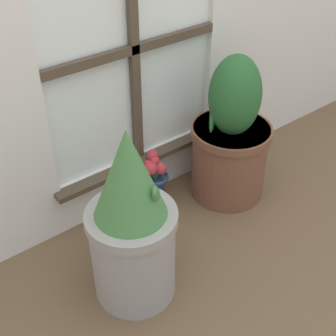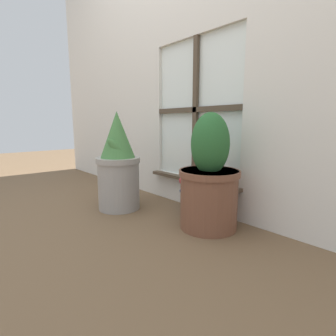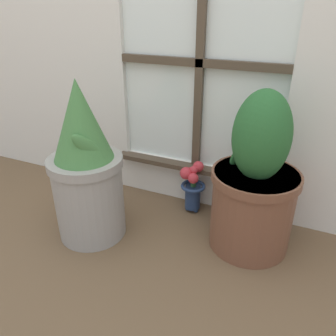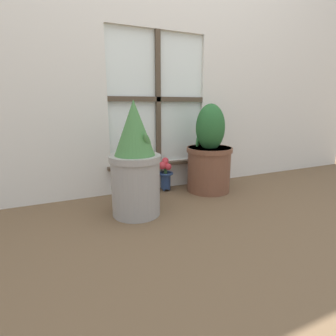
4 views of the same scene
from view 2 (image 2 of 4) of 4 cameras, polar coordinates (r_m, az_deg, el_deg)
name	(u,v)px [view 2 (image 2 of 4)]	position (r m, az deg, el deg)	size (l,w,h in m)	color
ground_plane	(115,230)	(1.60, -11.56, -13.10)	(10.00, 10.00, 0.00)	brown
wall_with_window	(198,24)	(2.01, 6.64, 28.67)	(4.40, 0.10, 2.50)	silver
potted_plant_left	(118,165)	(1.90, -10.79, 0.63)	(0.31, 0.31, 0.70)	#9E9993
potted_plant_right	(209,182)	(1.54, 8.96, -2.92)	(0.35, 0.35, 0.68)	brown
flower_vase	(187,190)	(1.88, 4.25, -4.90)	(0.12, 0.12, 0.26)	navy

